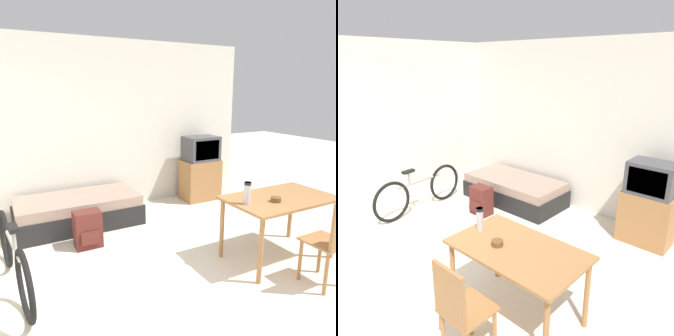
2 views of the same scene
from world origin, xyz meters
The scene contains 10 objects.
ground_plane centered at (0.00, 0.00, 0.00)m, with size 20.00×20.00×0.00m, color beige.
wall_back centered at (0.00, 3.38, 1.35)m, with size 5.15×0.06×2.70m.
daybed centered at (-0.58, 2.83, 0.21)m, with size 1.74×0.87×0.43m.
tv centered at (1.63, 2.99, 0.55)m, with size 0.66×0.42×1.14m.
dining_table centered at (1.23, 0.78, 0.65)m, with size 1.24×0.75×0.74m.
wooden_chair centered at (1.23, 0.09, 0.52)m, with size 0.38×0.38×0.93m.
bicycle centered at (-1.51, 1.53, 0.33)m, with size 0.22×1.72×0.74m.
thermos_flask centered at (0.74, 0.78, 0.87)m, with size 0.07×0.07×0.24m.
mate_bowl centered at (1.07, 0.69, 0.77)m, with size 0.11×0.11×0.05m.
backpack centered at (-0.64, 2.09, 0.23)m, with size 0.33×0.26×0.47m.
Camera 1 is at (-1.55, -1.71, 1.91)m, focal length 35.00 mm.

